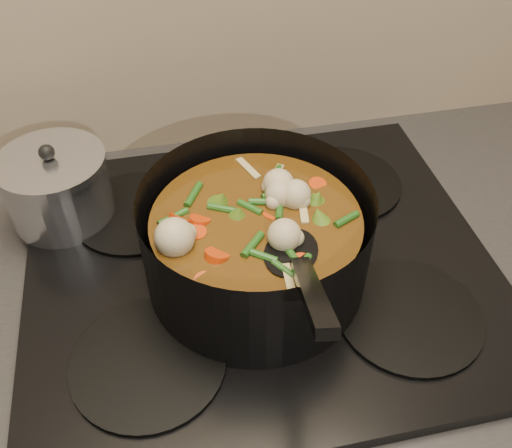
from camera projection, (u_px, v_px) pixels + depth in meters
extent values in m
cube|color=brown|center=(259.00, 433.00, 1.12)|extent=(2.60, 0.60, 0.86)
cube|color=black|center=(260.00, 282.00, 0.80)|extent=(2.64, 0.64, 0.05)
cube|color=black|center=(260.00, 265.00, 0.78)|extent=(0.62, 0.54, 0.02)
cylinder|color=black|center=(148.00, 362.00, 0.65)|extent=(0.18, 0.18, 0.01)
cylinder|color=black|center=(410.00, 315.00, 0.70)|extent=(0.18, 0.18, 0.01)
cylinder|color=black|center=(135.00, 212.00, 0.84)|extent=(0.18, 0.18, 0.01)
cylinder|color=black|center=(343.00, 183.00, 0.89)|extent=(0.18, 0.18, 0.01)
cylinder|color=black|center=(256.00, 240.00, 0.70)|extent=(0.36, 0.36, 0.14)
cylinder|color=black|center=(256.00, 275.00, 0.75)|extent=(0.28, 0.28, 0.01)
cylinder|color=#50350D|center=(256.00, 246.00, 0.71)|extent=(0.25, 0.25, 0.10)
cylinder|color=red|center=(286.00, 216.00, 0.68)|extent=(0.03, 0.03, 0.03)
cylinder|color=red|center=(275.00, 186.00, 0.72)|extent=(0.04, 0.04, 0.03)
cylinder|color=red|center=(212.00, 179.00, 0.73)|extent=(0.04, 0.04, 0.03)
cylinder|color=red|center=(212.00, 222.00, 0.68)|extent=(0.03, 0.03, 0.03)
cylinder|color=red|center=(220.00, 265.00, 0.63)|extent=(0.04, 0.03, 0.03)
cylinder|color=red|center=(271.00, 240.00, 0.65)|extent=(0.04, 0.04, 0.03)
cylinder|color=red|center=(312.00, 223.00, 0.67)|extent=(0.03, 0.04, 0.03)
cylinder|color=red|center=(301.00, 179.00, 0.73)|extent=(0.03, 0.03, 0.03)
cylinder|color=red|center=(242.00, 193.00, 0.71)|extent=(0.04, 0.04, 0.03)
cylinder|color=red|center=(191.00, 210.00, 0.69)|extent=(0.04, 0.04, 0.03)
sphere|color=#C9B48E|center=(304.00, 205.00, 0.68)|extent=(0.04, 0.04, 0.04)
sphere|color=#C9B48E|center=(244.00, 182.00, 0.71)|extent=(0.04, 0.04, 0.04)
sphere|color=#C9B48E|center=(208.00, 223.00, 0.66)|extent=(0.04, 0.04, 0.04)
sphere|color=#C9B48E|center=(276.00, 246.00, 0.63)|extent=(0.04, 0.04, 0.04)
sphere|color=#C9B48E|center=(300.00, 199.00, 0.69)|extent=(0.04, 0.04, 0.04)
cone|color=#568220|center=(283.00, 262.00, 0.62)|extent=(0.04, 0.04, 0.03)
cone|color=#568220|center=(315.00, 197.00, 0.70)|extent=(0.04, 0.04, 0.03)
cone|color=#568220|center=(226.00, 178.00, 0.72)|extent=(0.04, 0.04, 0.03)
cone|color=#568220|center=(195.00, 241.00, 0.64)|extent=(0.04, 0.04, 0.03)
cone|color=#568220|center=(297.00, 256.00, 0.63)|extent=(0.04, 0.04, 0.03)
cylinder|color=#225B1A|center=(275.00, 197.00, 0.70)|extent=(0.01, 0.04, 0.01)
cylinder|color=#225B1A|center=(240.00, 168.00, 0.74)|extent=(0.03, 0.03, 0.01)
cylinder|color=#225B1A|center=(203.00, 194.00, 0.70)|extent=(0.04, 0.02, 0.01)
cylinder|color=#225B1A|center=(205.00, 225.00, 0.66)|extent=(0.02, 0.04, 0.01)
cylinder|color=#225B1A|center=(236.00, 239.00, 0.65)|extent=(0.02, 0.04, 0.01)
cylinder|color=#225B1A|center=(277.00, 277.00, 0.61)|extent=(0.04, 0.02, 0.01)
cylinder|color=#225B1A|center=(315.00, 242.00, 0.64)|extent=(0.03, 0.03, 0.01)
cylinder|color=#225B1A|center=(305.00, 209.00, 0.68)|extent=(0.01, 0.04, 0.01)
cylinder|color=#225B1A|center=(274.00, 196.00, 0.70)|extent=(0.04, 0.03, 0.01)
cylinder|color=#225B1A|center=(238.00, 168.00, 0.74)|extent=(0.04, 0.02, 0.01)
cylinder|color=#225B1A|center=(201.00, 195.00, 0.70)|extent=(0.02, 0.04, 0.01)
cylinder|color=#225B1A|center=(206.00, 226.00, 0.66)|extent=(0.03, 0.04, 0.01)
cylinder|color=#225B1A|center=(237.00, 239.00, 0.65)|extent=(0.04, 0.02, 0.01)
cylinder|color=#225B1A|center=(279.00, 276.00, 0.61)|extent=(0.03, 0.03, 0.01)
cylinder|color=#225B1A|center=(316.00, 240.00, 0.65)|extent=(0.01, 0.04, 0.01)
cube|color=tan|center=(198.00, 213.00, 0.68)|extent=(0.04, 0.01, 0.00)
cube|color=tan|center=(240.00, 259.00, 0.63)|extent=(0.02, 0.04, 0.00)
cube|color=tan|center=(312.00, 233.00, 0.66)|extent=(0.04, 0.03, 0.00)
cube|color=tan|center=(285.00, 185.00, 0.72)|extent=(0.04, 0.03, 0.00)
cube|color=tan|center=(214.00, 192.00, 0.71)|extent=(0.03, 0.04, 0.00)
cube|color=tan|center=(209.00, 244.00, 0.64)|extent=(0.04, 0.02, 0.00)
ellipsoid|color=black|center=(291.00, 254.00, 0.64)|extent=(0.09, 0.10, 0.01)
cube|color=black|center=(312.00, 292.00, 0.53)|extent=(0.05, 0.17, 0.10)
cylinder|color=silver|center=(59.00, 191.00, 0.81)|extent=(0.14, 0.14, 0.09)
cylinder|color=silver|center=(50.00, 162.00, 0.77)|extent=(0.15, 0.15, 0.01)
sphere|color=black|center=(47.00, 152.00, 0.76)|extent=(0.02, 0.02, 0.02)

